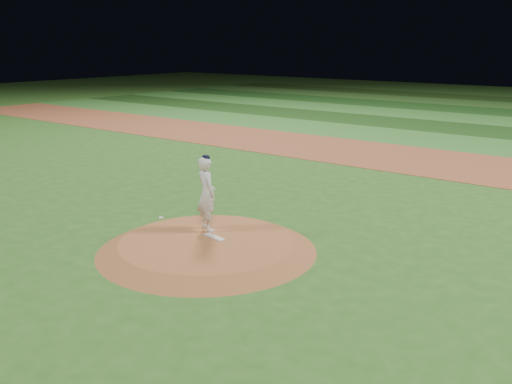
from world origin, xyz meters
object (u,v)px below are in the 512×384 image
pitchers_mound (207,246)px  rosin_bag (161,218)px  pitcher_on_mound (207,193)px  pitching_rubber (214,237)px

pitchers_mound → rosin_bag: rosin_bag is taller
rosin_bag → pitcher_on_mound: 1.92m
pitchers_mound → pitcher_on_mound: pitcher_on_mound is taller
pitchers_mound → pitching_rubber: (-0.02, 0.29, 0.14)m
pitching_rubber → pitcher_on_mound: bearing=158.0°
pitchers_mound → pitcher_on_mound: bearing=132.0°
pitching_rubber → rosin_bag: 2.25m
pitchers_mound → pitcher_on_mound: (-0.60, 0.67, 1.12)m
rosin_bag → pitcher_on_mound: (1.66, 0.13, 0.96)m
rosin_bag → pitching_rubber: bearing=-6.3°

